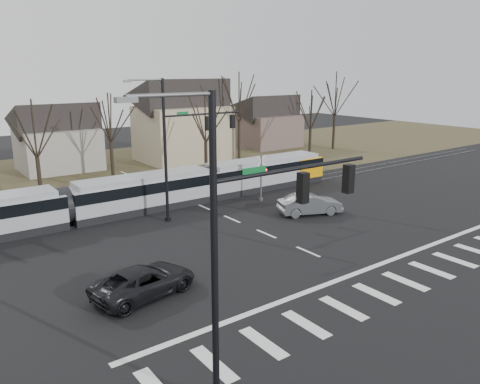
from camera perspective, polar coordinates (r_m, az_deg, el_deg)
ground at (r=27.73m, az=11.22°, el=-8.41°), size 140.00×140.00×0.00m
grass_verge at (r=53.66m, az=-14.74°, el=2.62°), size 140.00×28.00×0.01m
crosswalk at (r=25.48m, az=17.95°, el=-11.00°), size 27.00×2.60×0.01m
stop_line at (r=26.67m, az=14.09°, el=-9.53°), size 28.00×0.35×0.01m
lane_dashes at (r=39.60m, az=-6.02°, el=-1.15°), size 0.18×30.00×0.01m
rail_pair at (r=39.43m, az=-5.87°, el=-1.18°), size 90.00×1.52×0.06m
tram at (r=37.31m, az=-11.77°, el=0.07°), size 37.34×2.77×2.83m
sedan at (r=36.14m, az=8.52°, el=-1.46°), size 5.00×6.03×1.61m
suv at (r=23.70m, az=-11.58°, el=-10.61°), size 4.25×6.13×1.47m
signal_pole_near_left at (r=14.89m, az=1.98°, el=-5.08°), size 9.28×0.44×10.20m
signal_pole_far at (r=34.26m, az=-6.77°, el=6.10°), size 9.28×0.44×10.20m
rail_crossing_signal at (r=39.33m, az=2.59°, el=1.63°), size 1.08×0.36×4.00m
tree_row at (r=48.23m, az=-10.20°, el=7.59°), size 59.20×7.20×10.00m
house_b at (r=55.24m, az=-21.41°, el=6.61°), size 8.64×7.56×7.65m
house_c at (r=57.61m, az=-7.05°, el=9.05°), size 10.80×8.64×10.10m
house_d at (r=67.88m, az=3.34°, el=8.89°), size 8.64×7.56×7.65m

